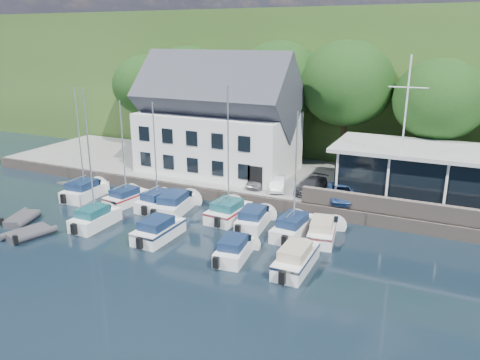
{
  "coord_description": "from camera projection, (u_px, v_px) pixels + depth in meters",
  "views": [
    {
      "loc": [
        13.07,
        -21.71,
        13.3
      ],
      "look_at": [
        -1.26,
        9.0,
        2.82
      ],
      "focal_mm": 35.0,
      "sensor_mm": 36.0,
      "label": 1
    }
  ],
  "objects": [
    {
      "name": "ground",
      "position": [
        196.0,
        268.0,
        28.0
      ],
      "size": [
        180.0,
        180.0,
        0.0
      ],
      "primitive_type": "plane",
      "color": "black",
      "rests_on": "ground"
    },
    {
      "name": "quay",
      "position": [
        291.0,
        181.0,
        43.01
      ],
      "size": [
        60.0,
        13.0,
        1.0
      ],
      "primitive_type": "cube",
      "color": "gray",
      "rests_on": "ground"
    },
    {
      "name": "quay_face",
      "position": [
        265.0,
        203.0,
        37.38
      ],
      "size": [
        60.0,
        0.3,
        1.0
      ],
      "primitive_type": "cube",
      "color": "#71645A",
      "rests_on": "ground"
    },
    {
      "name": "hillside",
      "position": [
        378.0,
        68.0,
        79.32
      ],
      "size": [
        160.0,
        75.0,
        16.0
      ],
      "primitive_type": "cube",
      "color": "#2C471A",
      "rests_on": "ground"
    },
    {
      "name": "field_patch",
      "position": [
        438.0,
        18.0,
        80.61
      ],
      "size": [
        50.0,
        30.0,
        0.3
      ],
      "primitive_type": "cube",
      "color": "#5E7038",
      "rests_on": "hillside"
    },
    {
      "name": "harbor_building",
      "position": [
        218.0,
        125.0,
        43.54
      ],
      "size": [
        14.4,
        8.2,
        8.7
      ],
      "primitive_type": null,
      "color": "white",
      "rests_on": "quay"
    },
    {
      "name": "club_pavilion",
      "position": [
        420.0,
        173.0,
        36.52
      ],
      "size": [
        13.2,
        7.2,
        4.1
      ],
      "primitive_type": null,
      "color": "black",
      "rests_on": "quay"
    },
    {
      "name": "seawall",
      "position": [
        427.0,
        211.0,
        32.56
      ],
      "size": [
        18.0,
        0.5,
        1.2
      ],
      "primitive_type": "cube",
      "color": "#71645A",
      "rests_on": "quay"
    },
    {
      "name": "gangway",
      "position": [
        88.0,
        189.0,
        42.46
      ],
      "size": [
        1.2,
        6.0,
        1.4
      ],
      "primitive_type": null,
      "color": "#BBBCC0",
      "rests_on": "ground"
    },
    {
      "name": "car_silver",
      "position": [
        259.0,
        180.0,
        39.81
      ],
      "size": [
        1.41,
        3.37,
        1.14
      ],
      "primitive_type": "imported",
      "rotation": [
        0.0,
        0.0,
        0.02
      ],
      "color": "#A5A5AA",
      "rests_on": "quay"
    },
    {
      "name": "car_white",
      "position": [
        277.0,
        183.0,
        38.95
      ],
      "size": [
        2.09,
        3.51,
        1.09
      ],
      "primitive_type": "imported",
      "rotation": [
        0.0,
        0.0,
        0.3
      ],
      "color": "white",
      "rests_on": "quay"
    },
    {
      "name": "car_dgrey",
      "position": [
        311.0,
        185.0,
        38.29
      ],
      "size": [
        2.2,
        4.15,
        1.15
      ],
      "primitive_type": "imported",
      "rotation": [
        0.0,
        0.0,
        -0.16
      ],
      "color": "#2E2E34",
      "rests_on": "quay"
    },
    {
      "name": "car_blue",
      "position": [
        342.0,
        192.0,
        36.4
      ],
      "size": [
        2.62,
        4.07,
        1.3
      ],
      "primitive_type": "imported",
      "rotation": [
        0.0,
        0.0,
        0.32
      ],
      "color": "#2B4B85",
      "rests_on": "quay"
    },
    {
      "name": "flagpole",
      "position": [
        403.0,
        134.0,
        33.44
      ],
      "size": [
        2.66,
        0.2,
        11.09
      ],
      "primitive_type": null,
      "color": "white",
      "rests_on": "quay"
    },
    {
      "name": "tree_0",
      "position": [
        147.0,
        101.0,
        53.46
      ],
      "size": [
        7.55,
        7.55,
        10.32
      ],
      "primitive_type": null,
      "color": "black",
      "rests_on": "quay"
    },
    {
      "name": "tree_1",
      "position": [
        190.0,
        100.0,
        50.03
      ],
      "size": [
        8.33,
        8.33,
        11.38
      ],
      "primitive_type": null,
      "color": "black",
      "rests_on": "quay"
    },
    {
      "name": "tree_2",
      "position": [
        279.0,
        102.0,
        47.02
      ],
      "size": [
        8.72,
        8.72,
        11.92
      ],
      "primitive_type": null,
      "color": "black",
      "rests_on": "quay"
    },
    {
      "name": "tree_3",
      "position": [
        345.0,
        106.0,
        43.93
      ],
      "size": [
        8.81,
        8.81,
        12.04
      ],
      "primitive_type": null,
      "color": "black",
      "rests_on": "quay"
    },
    {
      "name": "tree_4",
      "position": [
        437.0,
        121.0,
        39.98
      ],
      "size": [
        7.76,
        7.76,
        10.61
      ],
      "primitive_type": null,
      "color": "black",
      "rests_on": "quay"
    },
    {
      "name": "boat_r1_0",
      "position": [
        80.0,
        143.0,
        38.72
      ],
      "size": [
        2.77,
        6.13,
        9.57
      ],
      "primitive_type": null,
      "rotation": [
        0.0,
        0.0,
        0.08
      ],
      "color": "white",
      "rests_on": "ground"
    },
    {
      "name": "boat_r1_1",
      "position": [
        123.0,
        154.0,
        37.46
      ],
      "size": [
        2.74,
        5.7,
        8.44
      ],
      "primitive_type": null,
      "rotation": [
        0.0,
        0.0,
        -0.15
      ],
      "color": "white",
      "rests_on": "ground"
    },
    {
      "name": "boat_r1_2",
      "position": [
        155.0,
        153.0,
        36.34
      ],
      "size": [
        2.45,
        5.77,
        9.15
      ],
      "primitive_type": null,
      "rotation": [
        0.0,
        0.0,
        -0.1
      ],
      "color": "white",
      "rests_on": "ground"
    },
    {
      "name": "boat_r1_3",
      "position": [
        175.0,
        202.0,
        36.84
      ],
      "size": [
        2.93,
        6.89,
        1.56
      ],
      "primitive_type": null,
      "rotation": [
        0.0,
        0.0,
        0.12
      ],
      "color": "white",
      "rests_on": "ground"
    },
    {
      "name": "boat_r1_4",
      "position": [
        228.0,
        159.0,
        34.05
      ],
      "size": [
        2.71,
        5.86,
        9.43
      ],
      "primitive_type": null,
      "rotation": [
        0.0,
        0.0,
        -0.08
      ],
      "color": "white",
      "rests_on": "ground"
    },
    {
      "name": "boat_r1_5",
      "position": [
        254.0,
        217.0,
        33.92
      ],
      "size": [
        2.53,
        6.06,
        1.45
      ],
      "primitive_type": null,
      "rotation": [
        0.0,
        0.0,
        0.11
      ],
      "color": "white",
      "rests_on": "ground"
    },
    {
      "name": "boat_r1_6",
      "position": [
        296.0,
        171.0,
        31.26
      ],
      "size": [
        2.44,
        6.5,
        9.28
      ],
      "primitive_type": null,
      "rotation": [
        0.0,
        0.0,
        -0.08
      ],
      "color": "white",
      "rests_on": "ground"
    },
    {
      "name": "boat_r1_7",
      "position": [
        323.0,
        228.0,
        31.86
      ],
      "size": [
        2.74,
        6.32,
        1.46
      ],
      "primitive_type": null,
      "rotation": [
        0.0,
        0.0,
        0.16
      ],
      "color": "white",
      "rests_on": "ground"
    },
    {
      "name": "boat_r2_1",
      "position": [
        90.0,
        163.0,
        32.72
      ],
      "size": [
        2.01,
        5.57,
        9.52
      ],
      "primitive_type": null,
      "rotation": [
        0.0,
        0.0,
        0.0
      ],
      "color": "white",
      "rests_on": "ground"
    },
    {
      "name": "boat_r2_2",
      "position": [
        159.0,
        228.0,
        31.84
      ],
      "size": [
        2.22,
        5.82,
        1.53
      ],
      "primitive_type": null,
      "rotation": [
        0.0,
        0.0,
        -0.02
      ],
      "color": "white",
      "rests_on": "ground"
    },
    {
      "name": "boat_r2_3",
      "position": [
        235.0,
        247.0,
        29.11
      ],
      "size": [
        2.44,
        5.52,
        1.39
      ],
      "primitive_type": null,
      "rotation": [
        0.0,
        0.0,
        0.12
      ],
      "color": "white",
      "rests_on": "ground"
    },
    {
      "name": "boat_r2_4",
      "position": [
        296.0,
        257.0,
        27.67
      ],
      "size": [
        1.88,
        6.26,
        1.57
      ],
      "primitive_type": null,
      "rotation": [
        0.0,
        0.0,
        0.0
      ],
      "color": "white",
      "rests_on": "ground"
    },
    {
      "name": "dinghy_0",
      "position": [
        22.0,
        218.0,
        34.76
      ],
      "size": [
        2.76,
        3.55,
        0.73
      ],
      "primitive_type": null,
      "rotation": [
        0.0,
        0.0,
        0.32
      ],
      "color": "#39383D",
      "rests_on": "ground"
    },
    {
      "name": "dinghy_1",
      "position": [
        29.0,
        232.0,
        32.18
      ],
      "size": [
        2.72,
        3.58,
        0.74
      ],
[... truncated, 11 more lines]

